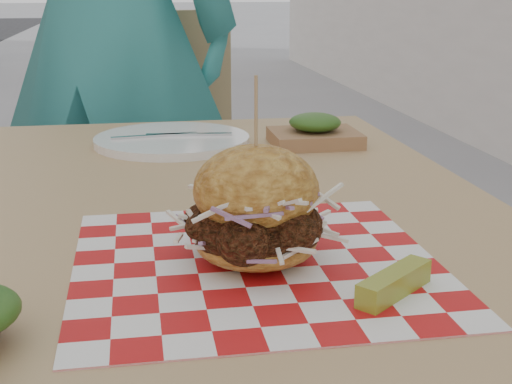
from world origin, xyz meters
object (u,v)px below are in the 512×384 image
Objects in this scene: diner at (107,21)px; patio_table at (192,270)px; patio_chair at (155,163)px; sandwich at (256,213)px.

diner is 1.55× the size of patio_table.
patio_chair is (-0.02, 1.05, -0.12)m from patio_table.
patio_chair is at bearing 90.83° from patio_table.
sandwich is at bearing -95.81° from patio_chair.
patio_chair is at bearing 93.08° from sandwich.
diner is at bearing 98.04° from sandwich.
patio_chair is at bearing -150.07° from diner.
patio_table is (0.12, -1.04, -0.26)m from diner.
sandwich is at bearing -74.36° from patio_table.
diner is at bearing 96.67° from patio_table.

